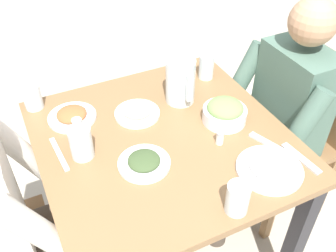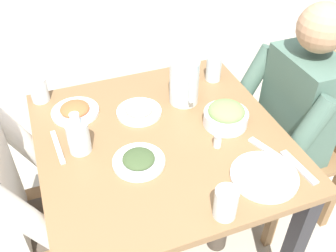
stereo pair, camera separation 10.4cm
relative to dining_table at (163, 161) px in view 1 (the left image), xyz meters
The scene contains 20 objects.
ground_plane 0.63m from the dining_table, ahead, with size 8.00×8.00×0.00m, color #B7AD99.
dining_table is the anchor object (origin of this frame).
chair_far 0.77m from the dining_table, 91.60° to the left, with size 0.40×0.40×0.88m.
diner_near 0.55m from the dining_table, 90.20° to the right, with size 0.48×0.53×1.18m.
diner_far 0.55m from the dining_table, 92.19° to the left, with size 0.48×0.53×1.18m.
water_pitcher 0.33m from the dining_table, 137.91° to the left, with size 0.16×0.12×0.19m.
salad_bowl 0.31m from the dining_table, 86.86° to the left, with size 0.17×0.17×0.09m.
plate_yoghurt 0.43m from the dining_table, 38.90° to the left, with size 0.23×0.23×0.05m.
plate_dolmas 0.21m from the dining_table, 49.79° to the right, with size 0.18×0.18×0.04m.
plate_rice_curry 0.40m from the dining_table, 132.75° to the right, with size 0.19×0.19×0.04m.
plate_beans 0.22m from the dining_table, 167.51° to the right, with size 0.18×0.18×0.04m.
water_glass_far_right 0.44m from the dining_table, ahead, with size 0.07×0.07×0.11m, color silver.
water_glass_near_left 0.59m from the dining_table, 135.05° to the right, with size 0.07×0.07×0.10m, color silver.
water_glass_far_left 0.49m from the dining_table, 129.43° to the left, with size 0.07×0.07×0.11m, color silver.
water_glass_near_right 0.45m from the dining_table, 145.55° to the left, with size 0.06×0.06×0.10m, color silver.
oil_carafe 0.35m from the dining_table, 96.87° to the right, with size 0.08×0.08×0.16m.
salt_shaker 0.26m from the dining_table, 55.26° to the left, with size 0.03×0.03×0.05m.
fork_near 0.52m from the dining_table, 50.86° to the left, with size 0.17×0.03×0.01m, color silver.
knife_near 0.40m from the dining_table, 101.45° to the right, with size 0.18×0.02×0.01m, color silver.
fork_far 0.42m from the dining_table, 57.79° to the left, with size 0.17×0.03×0.01m, color silver.
Camera 1 is at (0.97, -0.45, 1.71)m, focal length 40.76 mm.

